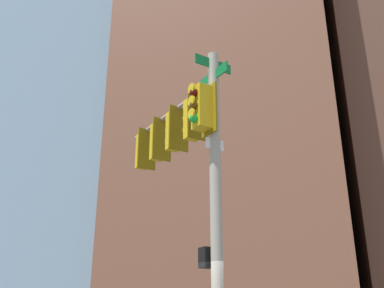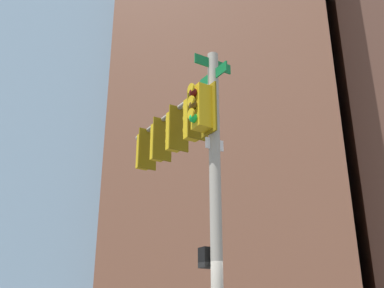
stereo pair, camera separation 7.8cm
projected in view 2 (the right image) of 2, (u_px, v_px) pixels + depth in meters
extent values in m
cylinder|color=#9E998C|center=(216.00, 207.00, 9.19)|extent=(0.24, 0.24, 7.16)
cylinder|color=#9E998C|center=(170.00, 114.00, 11.76)|extent=(2.74, 2.97, 0.12)
cylinder|color=#9E998C|center=(196.00, 112.00, 10.61)|extent=(0.76, 0.82, 0.75)
cube|color=#0F6B33|center=(213.00, 64.00, 10.40)|extent=(0.75, 0.69, 0.24)
cube|color=#0F6B33|center=(213.00, 76.00, 10.29)|extent=(0.73, 0.79, 0.24)
cube|color=white|center=(214.00, 144.00, 9.68)|extent=(0.35, 0.33, 0.24)
cube|color=gold|center=(193.00, 119.00, 10.69)|extent=(0.48, 0.48, 1.00)
cube|color=#7D640C|center=(197.00, 116.00, 10.54)|extent=(0.43, 0.40, 1.16)
sphere|color=red|center=(189.00, 111.00, 10.96)|extent=(0.20, 0.20, 0.20)
cylinder|color=gold|center=(187.00, 108.00, 11.04)|extent=(0.20, 0.19, 0.23)
sphere|color=#4C330A|center=(189.00, 122.00, 10.85)|extent=(0.20, 0.20, 0.20)
cylinder|color=gold|center=(187.00, 119.00, 10.93)|extent=(0.20, 0.19, 0.23)
sphere|color=#0A3819|center=(188.00, 133.00, 10.74)|extent=(0.20, 0.20, 0.20)
cylinder|color=gold|center=(187.00, 131.00, 10.82)|extent=(0.20, 0.19, 0.23)
cube|color=gold|center=(175.00, 131.00, 11.36)|extent=(0.48, 0.48, 1.00)
cube|color=#7D640C|center=(179.00, 128.00, 11.21)|extent=(0.43, 0.40, 1.16)
sphere|color=red|center=(171.00, 123.00, 11.63)|extent=(0.20, 0.20, 0.20)
cylinder|color=gold|center=(170.00, 120.00, 11.71)|extent=(0.20, 0.19, 0.23)
sphere|color=#4C330A|center=(171.00, 133.00, 11.52)|extent=(0.20, 0.20, 0.20)
cylinder|color=gold|center=(170.00, 131.00, 11.60)|extent=(0.20, 0.19, 0.23)
sphere|color=#0A3819|center=(171.00, 145.00, 11.41)|extent=(0.20, 0.20, 0.20)
cylinder|color=gold|center=(169.00, 142.00, 11.50)|extent=(0.20, 0.19, 0.23)
cube|color=gold|center=(159.00, 141.00, 12.03)|extent=(0.48, 0.48, 1.00)
cube|color=#7D640C|center=(162.00, 139.00, 11.88)|extent=(0.43, 0.40, 1.16)
sphere|color=#470A07|center=(155.00, 134.00, 12.30)|extent=(0.20, 0.20, 0.20)
cylinder|color=gold|center=(154.00, 131.00, 12.39)|extent=(0.20, 0.19, 0.23)
sphere|color=#F29E0C|center=(155.00, 144.00, 12.19)|extent=(0.20, 0.20, 0.20)
cylinder|color=gold|center=(154.00, 141.00, 12.28)|extent=(0.20, 0.19, 0.23)
sphere|color=#0A3819|center=(155.00, 154.00, 12.08)|extent=(0.20, 0.20, 0.20)
cylinder|color=gold|center=(154.00, 152.00, 12.17)|extent=(0.20, 0.19, 0.23)
cube|color=gold|center=(144.00, 151.00, 12.70)|extent=(0.48, 0.48, 1.00)
cube|color=#7D640C|center=(147.00, 149.00, 12.55)|extent=(0.43, 0.40, 1.16)
sphere|color=#470A07|center=(142.00, 143.00, 12.97)|extent=(0.20, 0.20, 0.20)
cylinder|color=gold|center=(141.00, 141.00, 13.06)|extent=(0.20, 0.19, 0.23)
sphere|color=#4C330A|center=(141.00, 153.00, 12.87)|extent=(0.20, 0.20, 0.20)
cylinder|color=gold|center=(140.00, 151.00, 12.95)|extent=(0.20, 0.19, 0.23)
sphere|color=green|center=(141.00, 163.00, 12.76)|extent=(0.20, 0.20, 0.20)
cylinder|color=gold|center=(140.00, 161.00, 12.84)|extent=(0.20, 0.19, 0.23)
cube|color=gold|center=(202.00, 108.00, 9.80)|extent=(0.48, 0.48, 1.00)
cube|color=#7D640C|center=(209.00, 110.00, 9.90)|extent=(0.40, 0.43, 1.16)
sphere|color=#470A07|center=(194.00, 93.00, 9.81)|extent=(0.20, 0.20, 0.20)
cylinder|color=gold|center=(191.00, 88.00, 9.81)|extent=(0.19, 0.20, 0.23)
sphere|color=#4C330A|center=(194.00, 105.00, 9.70)|extent=(0.20, 0.20, 0.20)
cylinder|color=gold|center=(191.00, 101.00, 9.70)|extent=(0.19, 0.20, 0.23)
sphere|color=green|center=(194.00, 118.00, 9.59)|extent=(0.20, 0.20, 0.20)
cylinder|color=gold|center=(191.00, 114.00, 9.59)|extent=(0.19, 0.20, 0.23)
cube|color=black|center=(209.00, 258.00, 9.04)|extent=(0.44, 0.43, 0.40)
cube|color=#EA5914|center=(205.00, 259.00, 9.15)|extent=(0.20, 0.19, 0.28)
cube|color=brown|center=(241.00, 55.00, 48.20)|extent=(27.98, 16.13, 55.56)
cube|color=#7A99B2|center=(90.00, 39.00, 60.28)|extent=(30.51, 29.94, 72.71)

